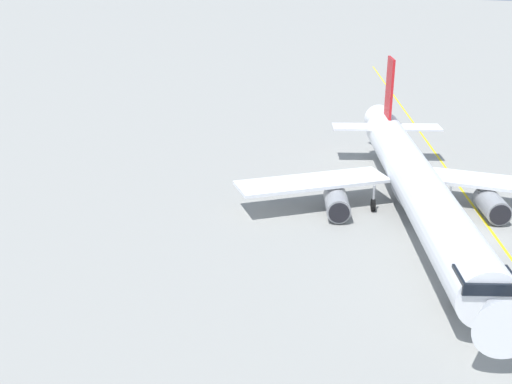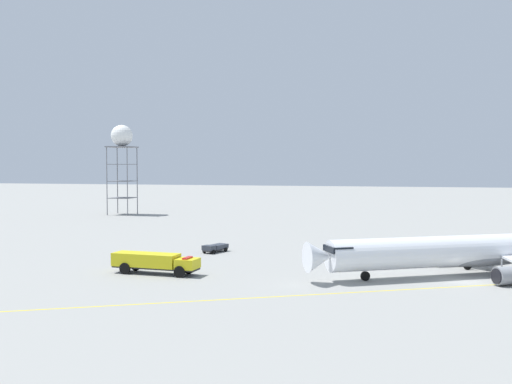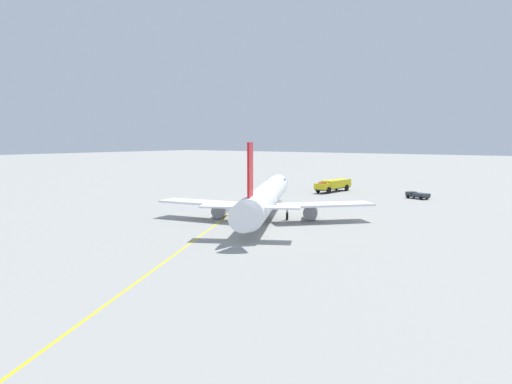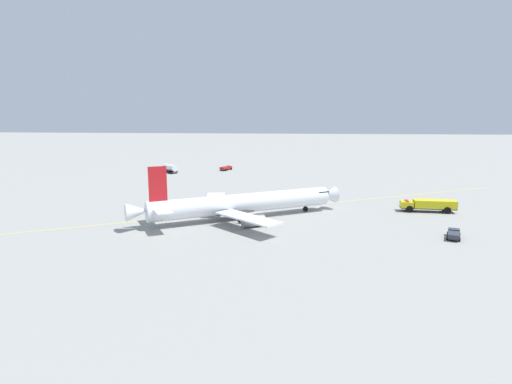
{
  "view_description": "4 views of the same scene",
  "coord_description": "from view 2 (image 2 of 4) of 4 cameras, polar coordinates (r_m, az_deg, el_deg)",
  "views": [
    {
      "loc": [
        -8.55,
        46.75,
        20.54
      ],
      "look_at": [
        12.4,
        11.72,
        5.08
      ],
      "focal_mm": 43.53,
      "sensor_mm": 36.0,
      "label": 1
    },
    {
      "loc": [
        -69.76,
        7.31,
        13.27
      ],
      "look_at": [
        29.46,
        32.02,
        8.57
      ],
      "focal_mm": 41.03,
      "sensor_mm": 36.0,
      "label": 2
    },
    {
      "loc": [
        46.49,
        -60.47,
        11.44
      ],
      "look_at": [
        5.04,
        -4.07,
        4.0
      ],
      "focal_mm": 35.63,
      "sensor_mm": 36.0,
      "label": 3
    },
    {
      "loc": [
        83.87,
        8.26,
        20.55
      ],
      "look_at": [
        2.31,
        1.35,
        4.82
      ],
      "focal_mm": 29.91,
      "sensor_mm": 36.0,
      "label": 4
    }
  ],
  "objects": [
    {
      "name": "radar_tower",
      "position": [
        160.92,
        -12.95,
        4.89
      ],
      "size": [
        6.71,
        6.71,
        24.03
      ],
      "color": "slate",
      "rests_on": "ground_plane"
    },
    {
      "name": "airliner_main",
      "position": [
        75.75,
        20.55,
        -5.46
      ],
      "size": [
        27.52,
        39.03,
        10.99
      ],
      "rotation": [
        0.0,
        0.0,
        2.08
      ],
      "color": "white",
      "rests_on": "ground_plane"
    },
    {
      "name": "baggage_truck_truck",
      "position": [
        89.58,
        -4.01,
        -5.43
      ],
      "size": [
        4.81,
        3.21,
        1.22
      ],
      "rotation": [
        0.0,
        0.0,
        2.79
      ],
      "color": "#232326",
      "rests_on": "ground_plane"
    },
    {
      "name": "fire_tender_truck",
      "position": [
        72.79,
        -9.92,
        -6.68
      ],
      "size": [
        3.47,
        11.03,
        2.5
      ],
      "rotation": [
        0.0,
        0.0,
        4.64
      ],
      "color": "#232326",
      "rests_on": "ground_plane"
    },
    {
      "name": "ground_plane",
      "position": [
        71.39,
        19.82,
        -8.24
      ],
      "size": [
        600.0,
        600.0,
        0.0
      ],
      "primitive_type": "plane",
      "color": "gray"
    }
  ]
}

